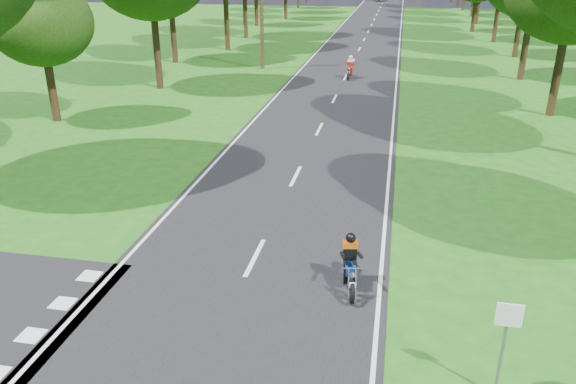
# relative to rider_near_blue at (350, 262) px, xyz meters

# --- Properties ---
(ground) EXTENTS (160.00, 160.00, 0.00)m
(ground) POSITION_rel_rider_near_blue_xyz_m (-2.57, -1.08, -0.69)
(ground) COLOR #195112
(ground) RESTS_ON ground
(main_road) EXTENTS (7.00, 140.00, 0.02)m
(main_road) POSITION_rel_rider_near_blue_xyz_m (-2.57, 48.92, -0.68)
(main_road) COLOR black
(main_road) RESTS_ON ground
(road_markings) EXTENTS (7.40, 140.00, 0.01)m
(road_markings) POSITION_rel_rider_near_blue_xyz_m (-2.71, 47.05, -0.67)
(road_markings) COLOR silver
(road_markings) RESTS_ON main_road
(telegraph_pole) EXTENTS (1.20, 0.26, 8.00)m
(telegraph_pole) POSITION_rel_rider_near_blue_xyz_m (-8.57, 26.92, 3.38)
(telegraph_pole) COLOR #382616
(telegraph_pole) RESTS_ON ground
(road_sign) EXTENTS (0.45, 0.07, 2.00)m
(road_sign) POSITION_rel_rider_near_blue_xyz_m (2.93, -3.09, 0.65)
(road_sign) COLOR slate
(road_sign) RESTS_ON ground
(rider_near_blue) EXTENTS (0.80, 1.68, 1.35)m
(rider_near_blue) POSITION_rel_rider_near_blue_xyz_m (0.00, 0.00, 0.00)
(rider_near_blue) COLOR navy
(rider_near_blue) RESTS_ON main_road
(rider_far_red) EXTENTS (0.63, 1.75, 1.44)m
(rider_far_red) POSITION_rel_rider_near_blue_xyz_m (-2.25, 24.61, 0.05)
(rider_far_red) COLOR maroon
(rider_far_red) RESTS_ON main_road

